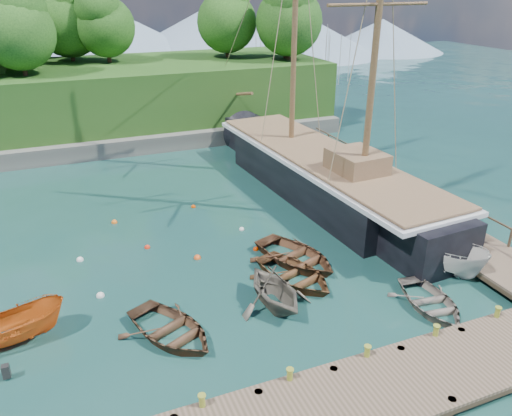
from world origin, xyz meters
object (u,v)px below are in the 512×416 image
(rowboat_0, at_px, (171,337))
(motorboat_orange, at_px, (13,343))
(rowboat_2, at_px, (294,281))
(cabin_boat_white, at_px, (434,268))
(schooner, at_px, (322,178))
(rowboat_1, at_px, (274,305))
(rowboat_3, at_px, (430,308))
(rowboat_4, at_px, (296,263))

(rowboat_0, height_order, motorboat_orange, motorboat_orange)
(rowboat_2, bearing_deg, rowboat_0, 178.37)
(cabin_boat_white, relative_size, schooner, 0.17)
(rowboat_1, distance_m, rowboat_2, 2.18)
(rowboat_2, height_order, schooner, schooner)
(rowboat_3, height_order, motorboat_orange, motorboat_orange)
(rowboat_0, height_order, rowboat_3, rowboat_0)
(rowboat_1, relative_size, rowboat_2, 0.86)
(rowboat_1, relative_size, rowboat_4, 0.79)
(motorboat_orange, xyz_separation_m, cabin_boat_white, (18.61, -1.68, 0.00))
(rowboat_3, bearing_deg, schooner, 89.45)
(rowboat_3, relative_size, cabin_boat_white, 0.78)
(rowboat_1, bearing_deg, motorboat_orange, 166.12)
(rowboat_0, distance_m, rowboat_1, 4.56)
(rowboat_2, distance_m, motorboat_orange, 11.89)
(rowboat_0, relative_size, motorboat_orange, 1.04)
(rowboat_1, relative_size, rowboat_3, 0.97)
(rowboat_2, distance_m, schooner, 10.61)
(rowboat_1, distance_m, rowboat_4, 3.76)
(schooner, bearing_deg, cabin_boat_white, -90.39)
(rowboat_1, height_order, rowboat_2, rowboat_1)
(rowboat_4, xyz_separation_m, schooner, (5.37, 7.12, 1.17))
(rowboat_0, bearing_deg, schooner, 14.20)
(schooner, bearing_deg, rowboat_3, -101.47)
(rowboat_2, distance_m, rowboat_3, 5.99)
(rowboat_0, bearing_deg, motorboat_orange, 135.82)
(rowboat_2, height_order, rowboat_3, rowboat_2)
(rowboat_2, bearing_deg, rowboat_1, -157.04)
(rowboat_0, distance_m, motorboat_orange, 6.00)
(rowboat_4, bearing_deg, cabin_boat_white, -47.60)
(rowboat_0, xyz_separation_m, motorboat_orange, (-5.69, 1.90, 0.00))
(rowboat_1, distance_m, schooner, 12.72)
(rowboat_1, xyz_separation_m, rowboat_3, (6.06, -2.63, 0.00))
(cabin_boat_white, distance_m, schooner, 10.21)
(motorboat_orange, height_order, schooner, schooner)
(rowboat_1, xyz_separation_m, schooner, (7.81, 9.98, 1.17))
(motorboat_orange, bearing_deg, rowboat_2, -99.30)
(rowboat_1, relative_size, motorboat_orange, 0.90)
(rowboat_0, xyz_separation_m, rowboat_3, (10.60, -2.27, 0.00))
(rowboat_0, height_order, schooner, schooner)
(rowboat_3, bearing_deg, rowboat_1, 163.83)
(rowboat_1, height_order, motorboat_orange, rowboat_1)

